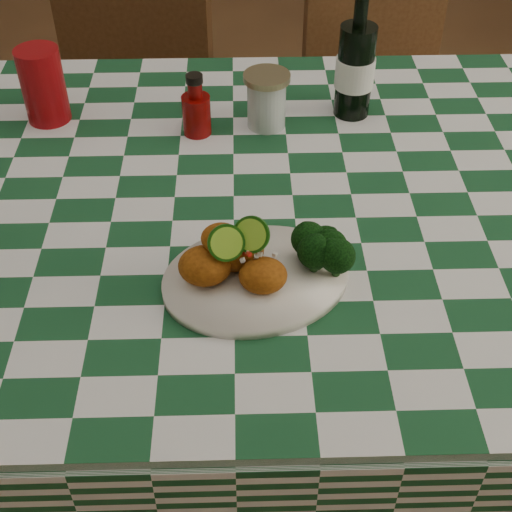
{
  "coord_description": "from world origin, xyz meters",
  "views": [
    {
      "loc": [
        0.01,
        -0.99,
        1.54
      ],
      "look_at": [
        0.03,
        -0.22,
        0.84
      ],
      "focal_mm": 50.0,
      "sensor_mm": 36.0,
      "label": 1
    }
  ],
  "objects_px": {
    "fried_chicken_pile": "(242,251)",
    "beer_bottle": "(357,55)",
    "red_tumbler": "(43,85)",
    "ketchup_bottle": "(196,105)",
    "dining_table": "(238,345)",
    "mason_jar": "(267,100)",
    "plate": "(256,279)",
    "wooden_chair_left": "(110,113)",
    "wooden_chair_right": "(384,144)"
  },
  "relations": [
    {
      "from": "fried_chicken_pile",
      "to": "mason_jar",
      "type": "relative_size",
      "value": 1.35
    },
    {
      "from": "dining_table",
      "to": "fried_chicken_pile",
      "type": "xyz_separation_m",
      "value": [
        0.01,
        -0.22,
        0.46
      ]
    },
    {
      "from": "dining_table",
      "to": "mason_jar",
      "type": "distance_m",
      "value": 0.51
    },
    {
      "from": "dining_table",
      "to": "fried_chicken_pile",
      "type": "relative_size",
      "value": 11.2
    },
    {
      "from": "ketchup_bottle",
      "to": "wooden_chair_right",
      "type": "distance_m",
      "value": 0.81
    },
    {
      "from": "red_tumbler",
      "to": "beer_bottle",
      "type": "distance_m",
      "value": 0.61
    },
    {
      "from": "ketchup_bottle",
      "to": "wooden_chair_left",
      "type": "relative_size",
      "value": 0.12
    },
    {
      "from": "red_tumbler",
      "to": "ketchup_bottle",
      "type": "bearing_deg",
      "value": -11.32
    },
    {
      "from": "fried_chicken_pile",
      "to": "beer_bottle",
      "type": "distance_m",
      "value": 0.54
    },
    {
      "from": "dining_table",
      "to": "red_tumbler",
      "type": "bearing_deg",
      "value": 144.05
    },
    {
      "from": "wooden_chair_left",
      "to": "red_tumbler",
      "type": "bearing_deg",
      "value": -76.28
    },
    {
      "from": "fried_chicken_pile",
      "to": "beer_bottle",
      "type": "xyz_separation_m",
      "value": [
        0.23,
        0.49,
        0.06
      ]
    },
    {
      "from": "wooden_chair_right",
      "to": "wooden_chair_left",
      "type": "bearing_deg",
      "value": 165.2
    },
    {
      "from": "wooden_chair_right",
      "to": "ketchup_bottle",
      "type": "bearing_deg",
      "value": -145.39
    },
    {
      "from": "plate",
      "to": "mason_jar",
      "type": "distance_m",
      "value": 0.45
    },
    {
      "from": "fried_chicken_pile",
      "to": "red_tumbler",
      "type": "height_order",
      "value": "red_tumbler"
    },
    {
      "from": "plate",
      "to": "ketchup_bottle",
      "type": "relative_size",
      "value": 2.32
    },
    {
      "from": "ketchup_bottle",
      "to": "wooden_chair_right",
      "type": "height_order",
      "value": "ketchup_bottle"
    },
    {
      "from": "dining_table",
      "to": "mason_jar",
      "type": "xyz_separation_m",
      "value": [
        0.07,
        0.23,
        0.45
      ]
    },
    {
      "from": "red_tumbler",
      "to": "ketchup_bottle",
      "type": "distance_m",
      "value": 0.3
    },
    {
      "from": "wooden_chair_left",
      "to": "plate",
      "type": "bearing_deg",
      "value": -52.51
    },
    {
      "from": "wooden_chair_right",
      "to": "plate",
      "type": "bearing_deg",
      "value": -123.27
    },
    {
      "from": "red_tumbler",
      "to": "wooden_chair_right",
      "type": "relative_size",
      "value": 0.17
    },
    {
      "from": "plate",
      "to": "mason_jar",
      "type": "height_order",
      "value": "mason_jar"
    },
    {
      "from": "dining_table",
      "to": "fried_chicken_pile",
      "type": "distance_m",
      "value": 0.51
    },
    {
      "from": "red_tumbler",
      "to": "mason_jar",
      "type": "distance_m",
      "value": 0.43
    },
    {
      "from": "plate",
      "to": "ketchup_bottle",
      "type": "distance_m",
      "value": 0.44
    },
    {
      "from": "plate",
      "to": "wooden_chair_left",
      "type": "height_order",
      "value": "wooden_chair_left"
    },
    {
      "from": "dining_table",
      "to": "beer_bottle",
      "type": "relative_size",
      "value": 6.56
    },
    {
      "from": "wooden_chair_left",
      "to": "wooden_chair_right",
      "type": "xyz_separation_m",
      "value": [
        0.76,
        -0.06,
        -0.08
      ]
    },
    {
      "from": "plate",
      "to": "mason_jar",
      "type": "relative_size",
      "value": 2.6
    },
    {
      "from": "wooden_chair_left",
      "to": "fried_chicken_pile",
      "type": "bearing_deg",
      "value": -53.56
    },
    {
      "from": "plate",
      "to": "fried_chicken_pile",
      "type": "height_order",
      "value": "fried_chicken_pile"
    },
    {
      "from": "dining_table",
      "to": "wooden_chair_left",
      "type": "xyz_separation_m",
      "value": [
        -0.35,
        0.75,
        0.12
      ]
    },
    {
      "from": "ketchup_bottle",
      "to": "wooden_chair_right",
      "type": "bearing_deg",
      "value": 44.94
    },
    {
      "from": "fried_chicken_pile",
      "to": "ketchup_bottle",
      "type": "height_order",
      "value": "ketchup_bottle"
    },
    {
      "from": "dining_table",
      "to": "mason_jar",
      "type": "bearing_deg",
      "value": 74.12
    },
    {
      "from": "wooden_chair_left",
      "to": "mason_jar",
      "type": "bearing_deg",
      "value": -35.64
    },
    {
      "from": "fried_chicken_pile",
      "to": "wooden_chair_right",
      "type": "height_order",
      "value": "fried_chicken_pile"
    },
    {
      "from": "red_tumbler",
      "to": "beer_bottle",
      "type": "relative_size",
      "value": 0.58
    },
    {
      "from": "dining_table",
      "to": "beer_bottle",
      "type": "height_order",
      "value": "beer_bottle"
    },
    {
      "from": "beer_bottle",
      "to": "wooden_chair_left",
      "type": "relative_size",
      "value": 0.25
    },
    {
      "from": "plate",
      "to": "ketchup_bottle",
      "type": "xyz_separation_m",
      "value": [
        -0.1,
        0.42,
        0.05
      ]
    },
    {
      "from": "plate",
      "to": "beer_bottle",
      "type": "distance_m",
      "value": 0.54
    },
    {
      "from": "dining_table",
      "to": "plate",
      "type": "bearing_deg",
      "value": -81.37
    },
    {
      "from": "beer_bottle",
      "to": "mason_jar",
      "type": "bearing_deg",
      "value": -166.52
    },
    {
      "from": "dining_table",
      "to": "ketchup_bottle",
      "type": "distance_m",
      "value": 0.5
    },
    {
      "from": "dining_table",
      "to": "wooden_chair_right",
      "type": "height_order",
      "value": "wooden_chair_right"
    },
    {
      "from": "ketchup_bottle",
      "to": "wooden_chair_right",
      "type": "relative_size",
      "value": 0.14
    },
    {
      "from": "dining_table",
      "to": "plate",
      "type": "relative_size",
      "value": 5.82
    }
  ]
}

